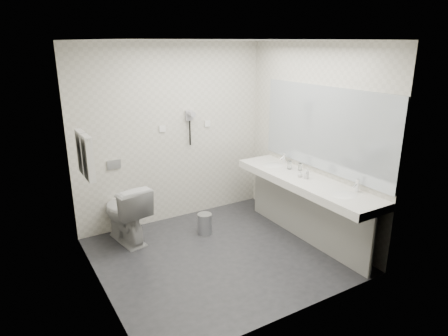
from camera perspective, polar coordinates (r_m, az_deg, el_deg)
floor at (r=4.96m, az=-0.61°, el=-12.38°), size 2.80×2.80×0.00m
ceiling at (r=4.29m, az=-0.73°, el=17.91°), size 2.80×2.80×0.00m
wall_back at (r=5.59m, az=-7.42°, el=4.80°), size 2.80×0.00×2.80m
wall_front at (r=3.46m, az=10.27°, el=-3.51°), size 2.80×0.00×2.80m
wall_left at (r=3.98m, az=-18.36°, el=-1.31°), size 0.00×2.60×2.60m
wall_right at (r=5.28m, az=12.59°, el=3.76°), size 0.00×2.60×2.60m
vanity_counter at (r=5.09m, az=11.52°, el=-1.99°), size 0.55×2.20×0.10m
vanity_panel at (r=5.26m, az=11.44°, el=-6.31°), size 0.03×2.15×0.75m
vanity_post_near at (r=4.66m, az=20.42°, el=-10.46°), size 0.06×0.06×0.75m
vanity_post_far at (r=6.02m, az=5.05°, el=-2.87°), size 0.06×0.06×0.75m
mirror at (r=5.09m, az=14.16°, el=5.44°), size 0.02×2.20×1.05m
basin_near at (r=4.65m, az=16.90°, el=-3.86°), size 0.40×0.31×0.05m
basin_far at (r=5.55m, az=7.07°, el=0.27°), size 0.40×0.31×0.05m
faucet_near at (r=4.76m, az=18.59°, el=-2.37°), size 0.04×0.04×0.15m
faucet_far at (r=5.64m, az=8.67°, el=1.44°), size 0.04×0.04×0.15m
soap_bottle_a at (r=5.05m, az=11.67°, el=-1.02°), size 0.06×0.06×0.09m
soap_bottle_b at (r=5.10m, az=10.87°, el=-0.84°), size 0.09×0.09×0.08m
soap_bottle_c at (r=5.06m, az=11.87°, el=-0.74°), size 0.06×0.06×0.13m
glass_left at (r=5.36m, az=10.87°, el=0.19°), size 0.06×0.06×0.10m
glass_right at (r=5.39m, az=9.39°, el=0.43°), size 0.08×0.08×0.11m
toilet at (r=5.27m, az=-14.01°, el=-6.25°), size 0.56×0.84×0.79m
flush_plate at (r=5.38m, az=-15.53°, el=0.48°), size 0.18×0.02×0.12m
pedal_bin at (r=5.41m, az=-2.79°, el=-8.07°), size 0.22×0.22×0.27m
bin_lid at (r=5.35m, az=-2.81°, el=-6.70°), size 0.19×0.19×0.02m
towel_rail at (r=4.43m, az=-19.74°, el=4.48°), size 0.02×0.62×0.02m
towel_near at (r=4.35m, az=-18.93°, el=1.34°), size 0.07×0.24×0.48m
towel_far at (r=4.62m, az=-19.70°, el=2.17°), size 0.07×0.24×0.48m
dryer_cradle at (r=5.62m, az=-5.04°, el=7.54°), size 0.10×0.04×0.14m
dryer_barrel at (r=5.55m, az=-4.73°, el=7.74°), size 0.08×0.14×0.08m
dryer_cord at (r=5.65m, az=-4.91°, el=5.02°), size 0.02×0.02×0.35m
switch_plate_a at (r=5.50m, az=-8.84°, el=5.59°), size 0.09×0.02×0.09m
switch_plate_b at (r=5.79m, az=-2.40°, el=6.40°), size 0.09×0.02×0.09m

